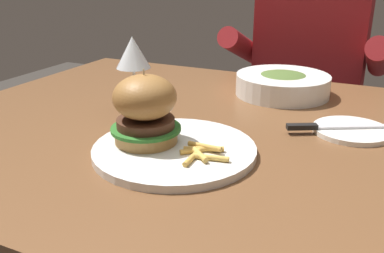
{
  "coord_description": "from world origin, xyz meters",
  "views": [
    {
      "loc": [
        0.35,
        -0.76,
        1.05
      ],
      "look_at": [
        0.05,
        -0.12,
        0.78
      ],
      "focal_mm": 40.0,
      "sensor_mm": 36.0,
      "label": 1
    }
  ],
  "objects": [
    {
      "name": "dining_table",
      "position": [
        0.0,
        0.0,
        0.65
      ],
      "size": [
        1.14,
        0.95,
        0.74
      ],
      "color": "brown",
      "rests_on": "ground"
    },
    {
      "name": "diner_person",
      "position": [
        0.09,
        0.75,
        0.56
      ],
      "size": [
        0.51,
        0.36,
        1.18
      ],
      "color": "#282833",
      "rests_on": "ground"
    },
    {
      "name": "main_plate",
      "position": [
        0.03,
        -0.15,
        0.75
      ],
      "size": [
        0.29,
        0.29,
        0.01
      ],
      "primitive_type": "cylinder",
      "color": "white",
      "rests_on": "dining_table"
    },
    {
      "name": "wine_glass",
      "position": [
        -0.15,
        0.01,
        0.87
      ],
      "size": [
        0.07,
        0.07,
        0.17
      ],
      "color": "silver",
      "rests_on": "dining_table"
    },
    {
      "name": "bread_plate",
      "position": [
        0.3,
        0.09,
        0.74
      ],
      "size": [
        0.15,
        0.15,
        0.01
      ],
      "primitive_type": "cylinder",
      "color": "white",
      "rests_on": "dining_table"
    },
    {
      "name": "fries_pile",
      "position": [
        0.09,
        -0.17,
        0.76
      ],
      "size": [
        0.09,
        0.09,
        0.01
      ],
      "color": "gold",
      "rests_on": "main_plate"
    },
    {
      "name": "soup_bowl",
      "position": [
        0.11,
        0.29,
        0.77
      ],
      "size": [
        0.24,
        0.24,
        0.06
      ],
      "color": "white",
      "rests_on": "dining_table"
    },
    {
      "name": "burger_sandwich",
      "position": [
        -0.03,
        -0.15,
        0.82
      ],
      "size": [
        0.13,
        0.13,
        0.13
      ],
      "color": "#B78447",
      "rests_on": "main_plate"
    },
    {
      "name": "table_knife",
      "position": [
        0.26,
        0.06,
        0.75
      ],
      "size": [
        0.18,
        0.11,
        0.01
      ],
      "color": "silver",
      "rests_on": "bread_plate"
    }
  ]
}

